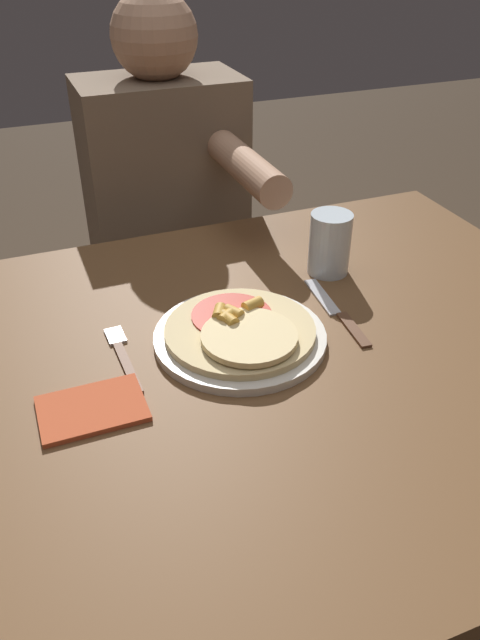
{
  "coord_description": "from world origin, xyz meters",
  "views": [
    {
      "loc": [
        -0.29,
        -0.7,
        1.32
      ],
      "look_at": [
        0.01,
        0.05,
        0.78
      ],
      "focal_mm": 35.0,
      "sensor_mm": 36.0,
      "label": 1
    }
  ],
  "objects_px": {
    "dining_table": "(245,407)",
    "person_diner": "(168,206)",
    "fork": "(122,354)",
    "knife": "(337,312)",
    "plate": "(240,337)",
    "drinking_glass": "(330,244)",
    "pizza": "(241,330)"
  },
  "relations": [
    {
      "from": "plate",
      "to": "pizza",
      "type": "xyz_separation_m",
      "value": [
        -0.0,
        -0.01,
        0.02
      ]
    },
    {
      "from": "dining_table",
      "to": "person_diner",
      "type": "distance_m",
      "value": 0.72
    },
    {
      "from": "fork",
      "to": "drinking_glass",
      "type": "bearing_deg",
      "value": 15.79
    },
    {
      "from": "dining_table",
      "to": "fork",
      "type": "bearing_deg",
      "value": 154.98
    },
    {
      "from": "drinking_glass",
      "to": "plate",
      "type": "bearing_deg",
      "value": -147.69
    },
    {
      "from": "pizza",
      "to": "dining_table",
      "type": "bearing_deg",
      "value": -102.4
    },
    {
      "from": "plate",
      "to": "knife",
      "type": "relative_size",
      "value": 1.24
    },
    {
      "from": "pizza",
      "to": "drinking_glass",
      "type": "xyz_separation_m",
      "value": [
        0.24,
        0.16,
        0.03
      ]
    },
    {
      "from": "plate",
      "to": "fork",
      "type": "xyz_separation_m",
      "value": [
        -0.18,
        0.03,
        -0.0
      ]
    },
    {
      "from": "dining_table",
      "to": "pizza",
      "type": "relative_size",
      "value": 5.33
    },
    {
      "from": "fork",
      "to": "person_diner",
      "type": "height_order",
      "value": "person_diner"
    },
    {
      "from": "dining_table",
      "to": "person_diner",
      "type": "bearing_deg",
      "value": 83.84
    },
    {
      "from": "dining_table",
      "to": "fork",
      "type": "height_order",
      "value": "fork"
    },
    {
      "from": "plate",
      "to": "fork",
      "type": "bearing_deg",
      "value": 170.31
    },
    {
      "from": "fork",
      "to": "drinking_glass",
      "type": "distance_m",
      "value": 0.44
    },
    {
      "from": "drinking_glass",
      "to": "pizza",
      "type": "bearing_deg",
      "value": -146.85
    },
    {
      "from": "knife",
      "to": "person_diner",
      "type": "bearing_deg",
      "value": 100.2
    },
    {
      "from": "pizza",
      "to": "knife",
      "type": "relative_size",
      "value": 1.08
    },
    {
      "from": "dining_table",
      "to": "plate",
      "type": "xyz_separation_m",
      "value": [
        0.01,
        0.05,
        0.1
      ]
    },
    {
      "from": "dining_table",
      "to": "plate",
      "type": "distance_m",
      "value": 0.11
    },
    {
      "from": "plate",
      "to": "drinking_glass",
      "type": "xyz_separation_m",
      "value": [
        0.24,
        0.15,
        0.05
      ]
    },
    {
      "from": "dining_table",
      "to": "drinking_glass",
      "type": "height_order",
      "value": "drinking_glass"
    },
    {
      "from": "dining_table",
      "to": "knife",
      "type": "xyz_separation_m",
      "value": [
        0.19,
        0.06,
        0.1
      ]
    },
    {
      "from": "dining_table",
      "to": "plate",
      "type": "bearing_deg",
      "value": 78.61
    },
    {
      "from": "plate",
      "to": "pizza",
      "type": "relative_size",
      "value": 1.15
    },
    {
      "from": "drinking_glass",
      "to": "fork",
      "type": "bearing_deg",
      "value": -164.21
    },
    {
      "from": "dining_table",
      "to": "knife",
      "type": "distance_m",
      "value": 0.23
    },
    {
      "from": "dining_table",
      "to": "fork",
      "type": "xyz_separation_m",
      "value": [
        -0.17,
        0.08,
        0.1
      ]
    },
    {
      "from": "fork",
      "to": "person_diner",
      "type": "distance_m",
      "value": 0.68
    },
    {
      "from": "plate",
      "to": "dining_table",
      "type": "bearing_deg",
      "value": -101.39
    },
    {
      "from": "fork",
      "to": "person_diner",
      "type": "xyz_separation_m",
      "value": [
        0.25,
        0.63,
        -0.05
      ]
    },
    {
      "from": "knife",
      "to": "plate",
      "type": "bearing_deg",
      "value": -175.72
    }
  ]
}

